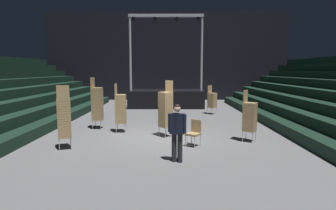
{
  "coord_description": "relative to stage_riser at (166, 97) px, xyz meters",
  "views": [
    {
      "loc": [
        0.24,
        -11.06,
        2.7
      ],
      "look_at": [
        0.19,
        -0.5,
        1.4
      ],
      "focal_mm": 29.88,
      "sensor_mm": 36.0,
      "label": 1
    }
  ],
  "objects": [
    {
      "name": "ground_plane",
      "position": [
        0.0,
        -9.69,
        -0.8
      ],
      "size": [
        22.0,
        30.0,
        0.1
      ],
      "primitive_type": "cube",
      "color": "slate"
    },
    {
      "name": "arena_end_wall",
      "position": [
        0.0,
        5.31,
        3.25
      ],
      "size": [
        22.0,
        0.3,
        8.0
      ],
      "primitive_type": "cube",
      "color": "black",
      "rests_on": "ground_plane"
    },
    {
      "name": "stage_riser",
      "position": [
        0.0,
        0.0,
        0.0
      ],
      "size": [
        5.46,
        2.71,
        6.54
      ],
      "color": "black",
      "rests_on": "ground_plane"
    },
    {
      "name": "man_with_tie",
      "position": [
        0.47,
        -12.69,
        0.23
      ],
      "size": [
        0.56,
        0.36,
        1.74
      ],
      "rotation": [
        0.0,
        0.0,
        2.78
      ],
      "color": "black",
      "rests_on": "ground_plane"
    },
    {
      "name": "chair_stack_front_left",
      "position": [
        2.9,
        -3.46,
        0.15
      ],
      "size": [
        0.62,
        0.62,
        1.79
      ],
      "rotation": [
        0.0,
        0.0,
        3.97
      ],
      "color": "#B2B5BA",
      "rests_on": "ground_plane"
    },
    {
      "name": "chair_stack_front_right",
      "position": [
        -1.9,
        -8.64,
        0.32
      ],
      "size": [
        0.46,
        0.46,
        2.14
      ],
      "rotation": [
        0.0,
        0.0,
        4.75
      ],
      "color": "#B2B5BA",
      "rests_on": "ground_plane"
    },
    {
      "name": "chair_stack_mid_left",
      "position": [
        0.09,
        -9.46,
        0.4
      ],
      "size": [
        0.62,
        0.62,
        2.31
      ],
      "rotation": [
        0.0,
        0.0,
        2.31
      ],
      "color": "#B2B5BA",
      "rests_on": "ground_plane"
    },
    {
      "name": "chair_stack_mid_right",
      "position": [
        3.29,
        -10.26,
        0.24
      ],
      "size": [
        0.61,
        0.61,
        1.96
      ],
      "rotation": [
        0.0,
        0.0,
        4.12
      ],
      "color": "#B2B5BA",
      "rests_on": "ground_plane"
    },
    {
      "name": "chair_stack_mid_centre",
      "position": [
        -3.38,
        -11.32,
        0.36
      ],
      "size": [
        0.57,
        0.57,
        2.22
      ],
      "rotation": [
        0.0,
        0.0,
        0.39
      ],
      "color": "#B2B5BA",
      "rests_on": "ground_plane"
    },
    {
      "name": "chair_stack_rear_left",
      "position": [
        -3.11,
        -7.9,
        0.45
      ],
      "size": [
        0.48,
        0.48,
        2.39
      ],
      "rotation": [
        0.0,
        0.0,
        4.61
      ],
      "color": "#B2B5BA",
      "rests_on": "ground_plane"
    },
    {
      "name": "loose_chair_near_man",
      "position": [
        1.13,
        -10.9,
        -0.21
      ],
      "size": [
        0.62,
        0.62,
        0.95
      ],
      "rotation": [
        0.0,
        0.0,
        2.49
      ],
      "color": "#B2B5BA",
      "rests_on": "ground_plane"
    }
  ]
}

